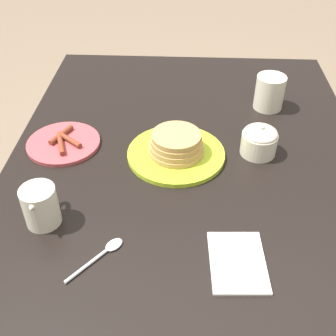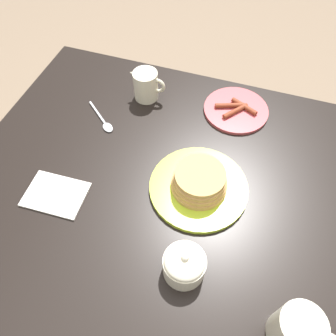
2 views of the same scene
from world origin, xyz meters
name	(u,v)px [view 2 (image 2 of 2)]	position (x,y,z in m)	size (l,w,h in m)	color
ground_plane	(181,284)	(0.00, 0.00, 0.00)	(8.00, 8.00, 0.00)	#7A6651
dining_table	(188,221)	(0.00, 0.00, 0.64)	(1.20, 0.91, 0.77)	black
pancake_plate	(199,184)	(0.01, 0.03, 0.79)	(0.25, 0.25, 0.07)	#AAC628
side_plate_bacon	(236,110)	(0.04, 0.33, 0.78)	(0.19, 0.19, 0.02)	#B2474C
coffee_mug	(298,330)	(0.27, -0.23, 0.82)	(0.12, 0.08, 0.10)	beige
creamer_pitcher	(146,85)	(-0.23, 0.30, 0.82)	(0.11, 0.07, 0.10)	beige
sugar_bowl	(184,264)	(0.03, -0.18, 0.81)	(0.09, 0.09, 0.09)	beige
napkin	(56,194)	(-0.32, -0.10, 0.77)	(0.15, 0.11, 0.01)	silver
spoon	(104,122)	(-0.31, 0.16, 0.77)	(0.12, 0.10, 0.01)	silver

